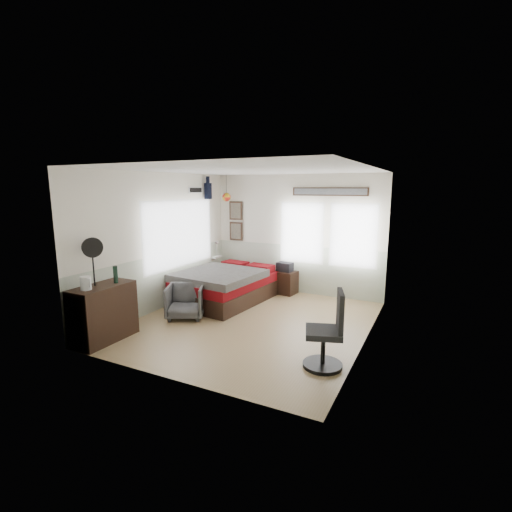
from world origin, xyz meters
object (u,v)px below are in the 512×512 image
(bed, at_px, (225,286))
(nightstand, at_px, (285,282))
(dresser, at_px, (104,313))
(task_chair, at_px, (328,337))
(armchair, at_px, (186,301))

(bed, xyz_separation_m, nightstand, (0.92, 1.10, -0.07))
(dresser, xyz_separation_m, task_chair, (3.44, 0.68, -0.01))
(bed, distance_m, dresser, 2.73)
(bed, xyz_separation_m, armchair, (-0.13, -1.22, -0.02))
(armchair, xyz_separation_m, nightstand, (1.05, 2.33, -0.05))
(armchair, bearing_deg, bed, 57.70)
(armchair, bearing_deg, dresser, -136.30)
(armchair, distance_m, task_chair, 3.02)
(bed, relative_size, task_chair, 2.11)
(dresser, distance_m, nightstand, 4.08)
(dresser, bearing_deg, nightstand, 67.37)
(armchair, xyz_separation_m, task_chair, (2.92, -0.75, 0.12))
(nightstand, bearing_deg, dresser, -105.37)
(bed, distance_m, armchair, 1.23)
(bed, xyz_separation_m, task_chair, (2.80, -1.97, 0.10))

